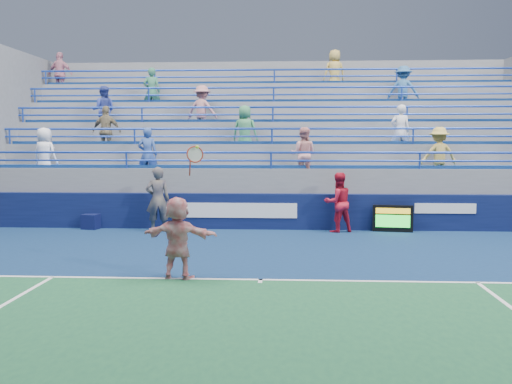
# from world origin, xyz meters

# --- Properties ---
(ground) EXTENTS (120.00, 120.00, 0.00)m
(ground) POSITION_xyz_m (0.00, 0.00, 0.00)
(ground) COLOR #333538
(sponsor_wall) EXTENTS (18.00, 0.32, 1.10)m
(sponsor_wall) POSITION_xyz_m (0.00, 6.50, 0.55)
(sponsor_wall) COLOR #0A123A
(sponsor_wall) RESTS_ON ground
(bleacher_stand) EXTENTS (18.00, 5.60, 6.13)m
(bleacher_stand) POSITION_xyz_m (-0.01, 10.27, 1.54)
(bleacher_stand) COLOR slate
(bleacher_stand) RESTS_ON ground
(serve_speed_board) EXTENTS (1.17, 0.28, 0.81)m
(serve_speed_board) POSITION_xyz_m (3.63, 6.14, 0.41)
(serve_speed_board) COLOR black
(serve_speed_board) RESTS_ON ground
(judge_chair) EXTENTS (0.55, 0.55, 0.83)m
(judge_chair) POSITION_xyz_m (-5.49, 6.24, 0.27)
(judge_chair) COLOR #0C123C
(judge_chair) RESTS_ON ground
(tennis_player) EXTENTS (1.56, 0.72, 2.61)m
(tennis_player) POSITION_xyz_m (-1.61, 0.06, 0.82)
(tennis_player) COLOR white
(tennis_player) RESTS_ON ground
(line_judge) EXTENTS (0.80, 0.63, 1.94)m
(line_judge) POSITION_xyz_m (-3.35, 5.89, 0.97)
(line_judge) COLOR #15183A
(line_judge) RESTS_ON ground
(ball_girl) EXTENTS (1.04, 0.93, 1.77)m
(ball_girl) POSITION_xyz_m (2.01, 6.07, 0.89)
(ball_girl) COLOR red
(ball_girl) RESTS_ON ground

